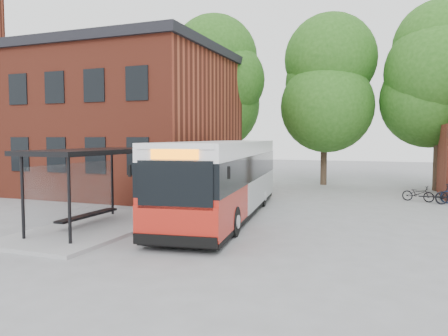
% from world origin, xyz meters
% --- Properties ---
extents(ground, '(100.00, 100.00, 0.00)m').
position_xyz_m(ground, '(0.00, 0.00, 0.00)').
color(ground, gray).
extents(station_building, '(18.40, 10.40, 8.50)m').
position_xyz_m(station_building, '(-13.00, 9.00, 4.25)').
color(station_building, maroon).
rests_on(station_building, ground).
extents(bus_shelter, '(3.60, 7.00, 2.90)m').
position_xyz_m(bus_shelter, '(-4.50, -1.00, 1.45)').
color(bus_shelter, black).
rests_on(bus_shelter, ground).
extents(tree_0, '(7.92, 7.92, 11.00)m').
position_xyz_m(tree_0, '(-6.00, 16.00, 5.50)').
color(tree_0, '#215215').
rests_on(tree_0, ground).
extents(tree_1, '(7.92, 7.92, 10.40)m').
position_xyz_m(tree_1, '(1.00, 17.00, 5.20)').
color(tree_1, '#215215').
rests_on(tree_1, ground).
extents(tree_2, '(7.92, 7.92, 11.00)m').
position_xyz_m(tree_2, '(8.00, 16.00, 5.50)').
color(tree_2, '#215215').
rests_on(tree_2, ground).
extents(city_bus, '(4.20, 12.52, 3.12)m').
position_xyz_m(city_bus, '(-1.09, 3.06, 1.56)').
color(city_bus, '#B31F14').
rests_on(city_bus, ground).
extents(bicycle_0, '(1.66, 1.00, 0.82)m').
position_xyz_m(bicycle_0, '(6.68, 10.60, 0.41)').
color(bicycle_0, black).
rests_on(bicycle_0, ground).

